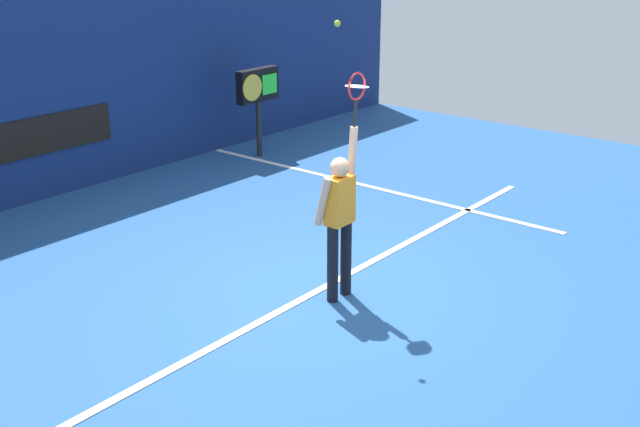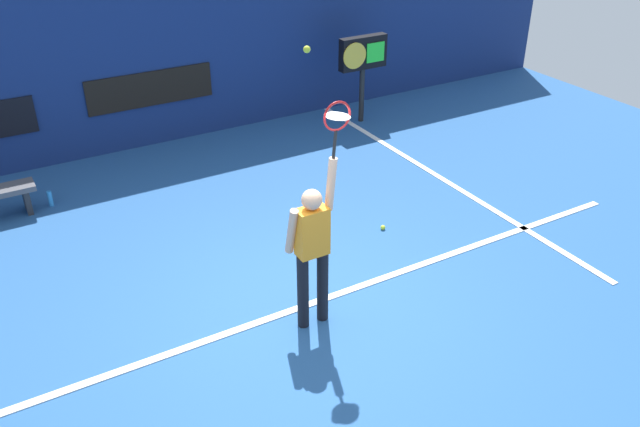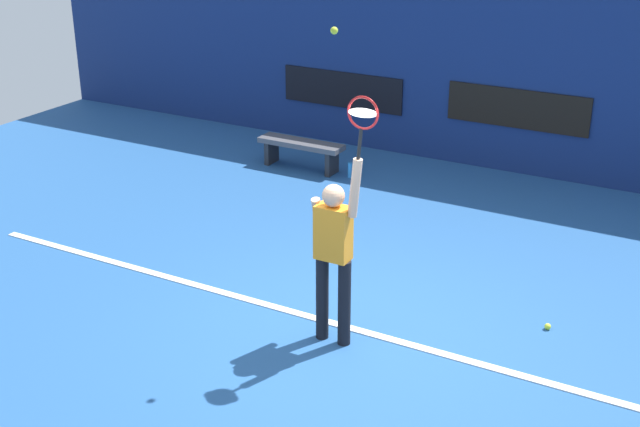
% 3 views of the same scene
% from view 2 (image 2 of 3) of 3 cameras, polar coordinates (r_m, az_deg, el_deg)
% --- Properties ---
extents(ground_plane, '(18.00, 18.00, 0.00)m').
position_cam_2_polar(ground_plane, '(7.90, -1.01, -8.06)').
color(ground_plane, '#23518C').
extents(back_wall, '(18.00, 0.20, 3.08)m').
position_cam_2_polar(back_wall, '(11.98, -14.75, 12.76)').
color(back_wall, navy).
rests_on(back_wall, ground_plane).
extents(sponsor_banner_center, '(2.20, 0.03, 0.60)m').
position_cam_2_polar(sponsor_banner_center, '(12.02, -14.27, 10.29)').
color(sponsor_banner_center, black).
extents(court_baseline, '(10.00, 0.10, 0.01)m').
position_cam_2_polar(court_baseline, '(7.93, -1.17, -7.86)').
color(court_baseline, white).
rests_on(court_baseline, ground_plane).
extents(court_sideline, '(0.10, 7.00, 0.01)m').
position_cam_2_polar(court_sideline, '(11.03, 9.88, 3.25)').
color(court_sideline, white).
rests_on(court_sideline, ground_plane).
extents(tennis_player, '(0.54, 0.31, 1.99)m').
position_cam_2_polar(tennis_player, '(7.12, -0.67, -2.82)').
color(tennis_player, black).
rests_on(tennis_player, ground_plane).
extents(tennis_racket, '(0.34, 0.27, 0.62)m').
position_cam_2_polar(tennis_racket, '(6.61, 1.46, 8.03)').
color(tennis_racket, black).
extents(tennis_ball, '(0.07, 0.07, 0.07)m').
position_cam_2_polar(tennis_ball, '(6.25, -1.13, 13.85)').
color(tennis_ball, '#CCE033').
extents(scoreboard_clock, '(0.96, 0.20, 1.64)m').
position_cam_2_polar(scoreboard_clock, '(12.66, 3.68, 13.25)').
color(scoreboard_clock, black).
rests_on(scoreboard_clock, ground_plane).
extents(water_bottle, '(0.07, 0.07, 0.24)m').
position_cam_2_polar(water_bottle, '(10.70, -22.05, 1.20)').
color(water_bottle, '#338CD8').
rests_on(water_bottle, ground_plane).
extents(spare_ball, '(0.07, 0.07, 0.07)m').
position_cam_2_polar(spare_ball, '(9.40, 5.40, -1.19)').
color(spare_ball, '#CCE033').
rests_on(spare_ball, ground_plane).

